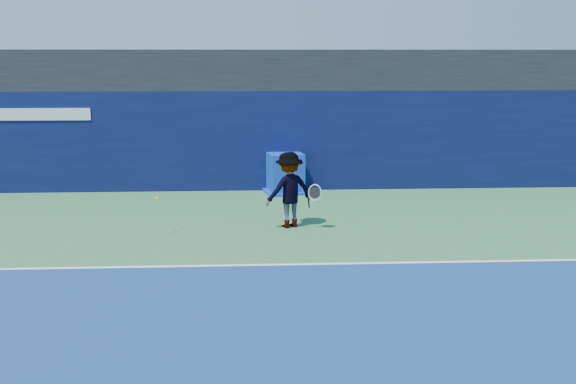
# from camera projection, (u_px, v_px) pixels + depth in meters

# --- Properties ---
(ground) EXTENTS (80.00, 80.00, 0.00)m
(ground) POSITION_uv_depth(u_px,v_px,m) (251.00, 330.00, 9.76)
(ground) COLOR #32713F
(ground) RESTS_ON ground
(baseline) EXTENTS (24.00, 0.10, 0.01)m
(baseline) POSITION_uv_depth(u_px,v_px,m) (252.00, 265.00, 12.69)
(baseline) COLOR white
(baseline) RESTS_ON ground
(stadium_band) EXTENTS (36.00, 3.00, 1.20)m
(stadium_band) POSITION_uv_depth(u_px,v_px,m) (252.00, 69.00, 20.21)
(stadium_band) COLOR black
(stadium_band) RESTS_ON back_wall_assembly
(back_wall_assembly) EXTENTS (36.00, 1.03, 3.00)m
(back_wall_assembly) POSITION_uv_depth(u_px,v_px,m) (253.00, 139.00, 19.68)
(back_wall_assembly) COLOR #0A113B
(back_wall_assembly) RESTS_ON ground
(equipment_cart) EXTENTS (1.47, 1.47, 1.19)m
(equipment_cart) POSITION_uv_depth(u_px,v_px,m) (285.00, 174.00, 19.21)
(equipment_cart) COLOR #0C33B0
(equipment_cart) RESTS_ON ground
(tennis_player) EXTENTS (1.43, 1.10, 1.82)m
(tennis_player) POSITION_uv_depth(u_px,v_px,m) (289.00, 190.00, 15.31)
(tennis_player) COLOR white
(tennis_player) RESTS_ON ground
(tennis_ball) EXTENTS (0.08, 0.08, 0.08)m
(tennis_ball) POSITION_uv_depth(u_px,v_px,m) (157.00, 198.00, 14.56)
(tennis_ball) COLOR #C9DB18
(tennis_ball) RESTS_ON ground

